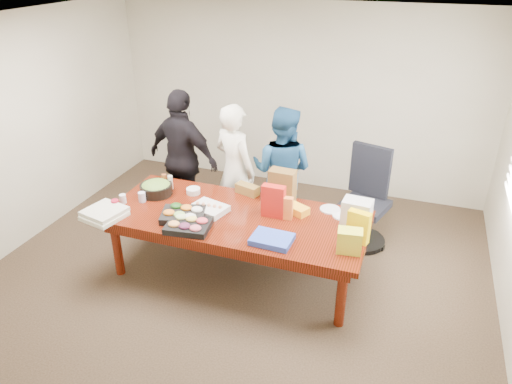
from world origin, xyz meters
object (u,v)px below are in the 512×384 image
at_px(office_chair, 365,202).
at_px(sheet_cake, 209,209).
at_px(conference_table, 237,245).
at_px(person_right, 282,171).
at_px(person_center, 235,170).
at_px(salad_bowl, 156,189).

relative_size(office_chair, sheet_cake, 3.11).
height_order(conference_table, person_right, person_right).
relative_size(person_center, salad_bowl, 4.47).
xyz_separation_m(office_chair, person_right, (-1.05, 0.02, 0.24)).
relative_size(office_chair, salad_bowl, 3.11).
bearing_deg(person_right, office_chair, -177.41).
bearing_deg(sheet_cake, person_right, 81.43).
bearing_deg(person_center, person_right, -136.45).
distance_m(conference_table, person_right, 1.20).
height_order(conference_table, salad_bowl, salad_bowl).
xyz_separation_m(person_right, salad_bowl, (-1.24, -0.94, -0.02)).
distance_m(person_center, sheet_cake, 0.92).
height_order(person_center, sheet_cake, person_center).
xyz_separation_m(person_right, sheet_cake, (-0.49, -1.12, -0.04)).
height_order(conference_table, sheet_cake, sheet_cake).
height_order(person_center, salad_bowl, person_center).
height_order(office_chair, person_right, person_right).
distance_m(conference_table, person_center, 1.08).
distance_m(sheet_cake, salad_bowl, 0.77).
distance_m(conference_table, salad_bowl, 1.15).
bearing_deg(person_right, conference_table, 84.42).
distance_m(office_chair, salad_bowl, 2.48).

